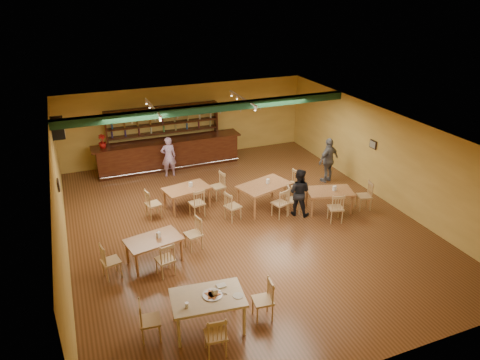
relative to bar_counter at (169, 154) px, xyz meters
name	(u,v)px	position (x,y,z in m)	size (l,w,h in m)	color
floor	(242,223)	(1.00, -5.15, -0.56)	(12.00, 12.00, 0.00)	#533217
ceiling_beam	(210,108)	(1.00, -2.35, 2.31)	(10.00, 0.30, 0.25)	black
track_rail_left	(153,107)	(-0.80, -1.75, 2.38)	(0.05, 2.50, 0.05)	white
track_rail_right	(243,98)	(2.40, -1.75, 2.38)	(0.05, 2.50, 0.05)	white
ac_unit	(58,128)	(-3.80, -0.95, 1.79)	(0.34, 0.70, 0.48)	white
picture_left	(58,185)	(-3.97, -4.15, 1.14)	(0.04, 0.34, 0.28)	black
picture_right	(373,144)	(5.97, -4.65, 1.14)	(0.04, 0.34, 0.28)	black
bar_counter	(169,154)	(0.00, 0.00, 0.00)	(5.73, 0.85, 1.13)	#33100A
back_bar_hutch	(164,135)	(0.00, 0.63, 0.57)	(4.43, 0.40, 2.28)	#33100A
poinsettia	(102,141)	(-2.41, 0.00, 0.82)	(0.29, 0.29, 0.51)	#A2120E
dining_table_a	(187,198)	(-0.28, -3.57, -0.21)	(1.42, 0.85, 0.71)	#925E34
dining_table_b	(264,196)	(2.03, -4.49, -0.16)	(1.64, 0.98, 0.82)	#925E34
dining_table_c	(154,250)	(-1.89, -6.20, -0.22)	(1.39, 0.83, 0.69)	#925E34
dining_table_d	(329,201)	(3.85, -5.45, -0.21)	(1.42, 0.85, 0.71)	#925E34
near_table	(208,312)	(-1.35, -9.02, -0.16)	(1.51, 0.97, 0.81)	beige
pizza_tray	(213,295)	(-1.24, -9.02, 0.25)	(0.40, 0.40, 0.01)	silver
parmesan_shaker	(187,305)	(-1.83, -9.18, 0.30)	(0.07, 0.07, 0.11)	#EAE5C6
napkin_stack	(221,286)	(-0.97, -8.80, 0.26)	(0.20, 0.15, 0.03)	white
pizza_server	(219,291)	(-1.08, -8.97, 0.26)	(0.32, 0.09, 0.00)	silver
side_plate	(238,296)	(-0.76, -9.23, 0.25)	(0.22, 0.22, 0.01)	white
patron_bar	(169,157)	(-0.19, -0.83, 0.20)	(0.56, 0.37, 1.53)	#9954B7
patron_right_a	(299,192)	(2.83, -5.29, 0.20)	(0.74, 0.58, 1.53)	black
patron_right_b	(328,160)	(5.05, -3.45, 0.26)	(0.97, 0.40, 1.65)	slate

